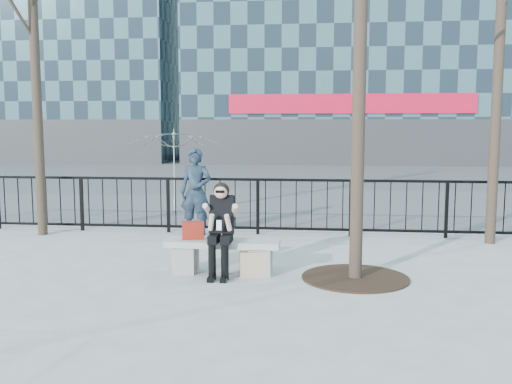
# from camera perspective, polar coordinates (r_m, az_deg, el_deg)

# --- Properties ---
(ground) EXTENTS (120.00, 120.00, 0.00)m
(ground) POSITION_cam_1_polar(r_m,az_deg,el_deg) (8.40, -3.33, -8.08)
(ground) COLOR gray
(ground) RESTS_ON ground
(street_surface) EXTENTS (60.00, 23.00, 0.01)m
(street_surface) POSITION_cam_1_polar(r_m,az_deg,el_deg) (23.15, 2.78, 1.47)
(street_surface) COLOR #474747
(street_surface) RESTS_ON ground
(railing) EXTENTS (14.00, 0.06, 1.10)m
(railing) POSITION_cam_1_polar(r_m,az_deg,el_deg) (11.21, -0.83, -1.42)
(railing) COLOR black
(railing) RESTS_ON ground
(tree_grate) EXTENTS (1.50, 1.50, 0.02)m
(tree_grate) POSITION_cam_1_polar(r_m,az_deg,el_deg) (8.21, 9.89, -8.44)
(tree_grate) COLOR black
(tree_grate) RESTS_ON ground
(bench_main) EXTENTS (1.65, 0.46, 0.49)m
(bench_main) POSITION_cam_1_polar(r_m,az_deg,el_deg) (8.33, -3.35, -6.08)
(bench_main) COLOR gray
(bench_main) RESTS_ON ground
(seated_woman) EXTENTS (0.50, 0.64, 1.34)m
(seated_woman) POSITION_cam_1_polar(r_m,az_deg,el_deg) (8.10, -3.55, -3.79)
(seated_woman) COLOR black
(seated_woman) RESTS_ON ground
(handbag) EXTENTS (0.34, 0.21, 0.26)m
(handbag) POSITION_cam_1_polar(r_m,az_deg,el_deg) (8.37, -6.31, -3.83)
(handbag) COLOR maroon
(handbag) RESTS_ON bench_main
(shopping_bag) EXTENTS (0.41, 0.23, 0.36)m
(shopping_bag) POSITION_cam_1_polar(r_m,az_deg,el_deg) (8.14, -0.25, -7.24)
(shopping_bag) COLOR beige
(shopping_bag) RESTS_ON ground
(standing_man) EXTENTS (0.65, 0.46, 1.70)m
(standing_man) POSITION_cam_1_polar(r_m,az_deg,el_deg) (11.14, -6.04, 0.02)
(standing_man) COLOR black
(standing_man) RESTS_ON ground
(vendor_umbrella) EXTENTS (2.75, 2.79, 2.05)m
(vendor_umbrella) POSITION_cam_1_polar(r_m,az_deg,el_deg) (14.09, -8.28, 2.14)
(vendor_umbrella) COLOR gold
(vendor_umbrella) RESTS_ON ground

